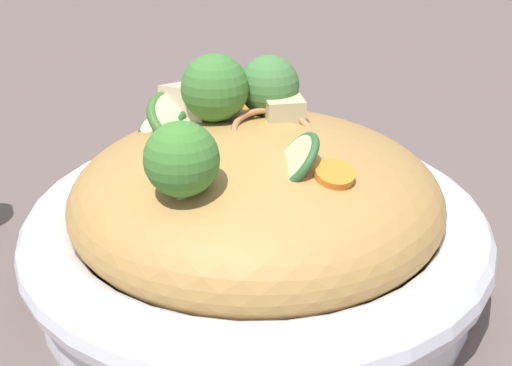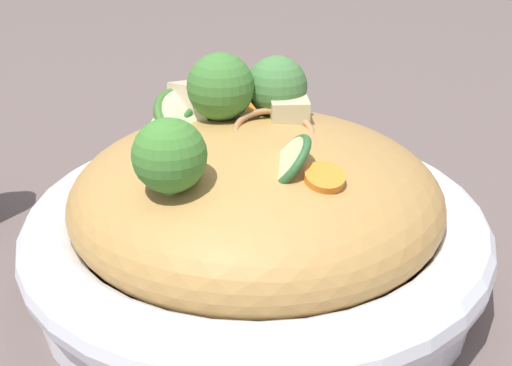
# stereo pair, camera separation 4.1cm
# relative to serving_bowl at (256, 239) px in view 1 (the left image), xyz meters

# --- Properties ---
(ground_plane) EXTENTS (3.00, 3.00, 0.00)m
(ground_plane) POSITION_rel_serving_bowl_xyz_m (0.00, 0.00, -0.03)
(ground_plane) COLOR #5E504C
(serving_bowl) EXTENTS (0.30, 0.30, 0.06)m
(serving_bowl) POSITION_rel_serving_bowl_xyz_m (0.00, 0.00, 0.00)
(serving_bowl) COLOR white
(serving_bowl) RESTS_ON ground_plane
(noodle_heap) EXTENTS (0.23, 0.23, 0.09)m
(noodle_heap) POSITION_rel_serving_bowl_xyz_m (0.00, 0.00, 0.03)
(noodle_heap) COLOR #B08345
(noodle_heap) RESTS_ON serving_bowl
(broccoli_florets) EXTENTS (0.16, 0.12, 0.06)m
(broccoli_florets) POSITION_rel_serving_bowl_xyz_m (0.01, -0.02, 0.09)
(broccoli_florets) COLOR #9FBF70
(broccoli_florets) RESTS_ON serving_bowl
(carrot_coins) EXTENTS (0.11, 0.17, 0.03)m
(carrot_coins) POSITION_rel_serving_bowl_xyz_m (-0.01, -0.03, 0.07)
(carrot_coins) COLOR orange
(carrot_coins) RESTS_ON serving_bowl
(zucchini_slices) EXTENTS (0.06, 0.16, 0.04)m
(zucchini_slices) POSITION_rel_serving_bowl_xyz_m (0.02, -0.04, 0.07)
(zucchini_slices) COLOR beige
(zucchini_slices) RESTS_ON serving_bowl
(chicken_chunks) EXTENTS (0.08, 0.11, 0.04)m
(chicken_chunks) POSITION_rel_serving_bowl_xyz_m (-0.02, -0.06, 0.07)
(chicken_chunks) COLOR #CAB392
(chicken_chunks) RESTS_ON serving_bowl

